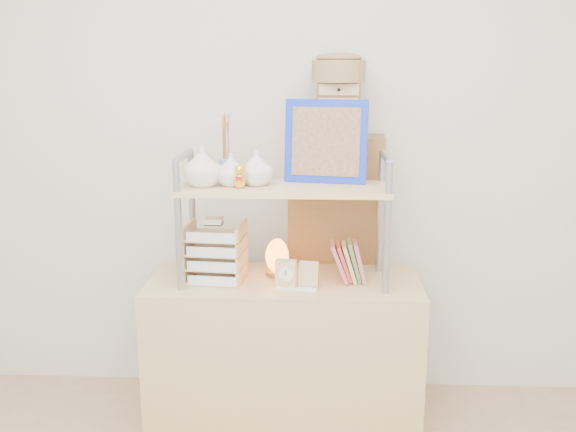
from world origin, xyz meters
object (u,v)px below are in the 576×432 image
at_px(salt_lamp, 277,257).
at_px(desk, 284,358).
at_px(letter_tray, 215,256).
at_px(cabinet, 335,271).

bearing_deg(salt_lamp, desk, -58.37).
height_order(desk, salt_lamp, salt_lamp).
relative_size(desk, salt_lamp, 6.92).
xyz_separation_m(letter_tray, salt_lamp, (0.27, 0.08, -0.03)).
bearing_deg(salt_lamp, cabinet, 49.19).
xyz_separation_m(cabinet, salt_lamp, (-0.27, -0.31, 0.16)).
distance_m(cabinet, letter_tray, 0.69).
bearing_deg(cabinet, letter_tray, -140.67).
relative_size(desk, cabinet, 0.89).
height_order(cabinet, salt_lamp, cabinet).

